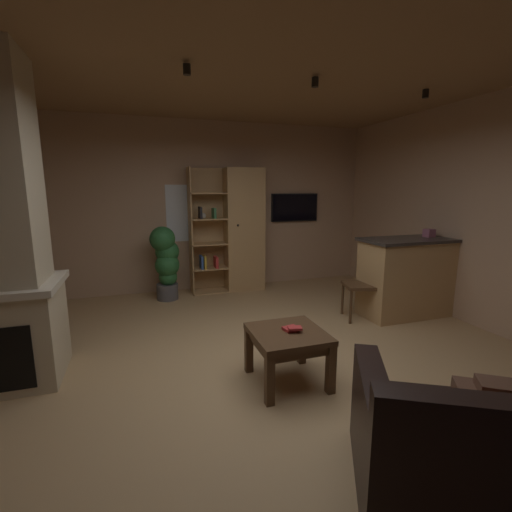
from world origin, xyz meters
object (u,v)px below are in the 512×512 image
(leather_couch, at_px, (503,459))
(dining_chair, at_px, (367,280))
(potted_floor_plant, at_px, (166,260))
(wall_mounted_tv, at_px, (295,207))
(table_book_1, at_px, (295,328))
(tissue_box, at_px, (429,233))
(kitchen_bar_counter, at_px, (413,276))
(coffee_table, at_px, (288,341))
(bookshelf_cabinet, at_px, (239,231))
(table_book_0, at_px, (291,329))

(leather_couch, height_order, dining_chair, dining_chair)
(potted_floor_plant, xyz_separation_m, wall_mounted_tv, (2.36, 0.44, 0.75))
(leather_couch, relative_size, table_book_1, 14.72)
(tissue_box, bearing_deg, table_book_1, -155.01)
(table_book_1, bearing_deg, kitchen_bar_counter, 26.58)
(leather_couch, height_order, coffee_table, leather_couch)
(bookshelf_cabinet, bearing_deg, wall_mounted_tv, 10.67)
(bookshelf_cabinet, bearing_deg, tissue_box, -41.61)
(bookshelf_cabinet, relative_size, wall_mounted_tv, 2.30)
(leather_couch, bearing_deg, tissue_box, 53.37)
(tissue_box, xyz_separation_m, table_book_0, (-2.55, -1.13, -0.63))
(tissue_box, height_order, coffee_table, tissue_box)
(kitchen_bar_counter, bearing_deg, coffee_table, -154.58)
(bookshelf_cabinet, relative_size, table_book_1, 17.29)
(leather_couch, bearing_deg, potted_floor_plant, 107.52)
(table_book_1, relative_size, wall_mounted_tv, 0.13)
(potted_floor_plant, bearing_deg, leather_couch, -72.48)
(bookshelf_cabinet, height_order, wall_mounted_tv, bookshelf_cabinet)
(tissue_box, distance_m, leather_couch, 3.48)
(coffee_table, xyz_separation_m, potted_floor_plant, (-0.83, 2.85, 0.25))
(tissue_box, height_order, wall_mounted_tv, wall_mounted_tv)
(wall_mounted_tv, bearing_deg, leather_couch, -101.20)
(coffee_table, relative_size, potted_floor_plant, 0.56)
(kitchen_bar_counter, relative_size, dining_chair, 1.62)
(dining_chair, bearing_deg, coffee_table, -144.76)
(table_book_1, xyz_separation_m, potted_floor_plant, (-0.88, 2.89, 0.12))
(tissue_box, relative_size, wall_mounted_tv, 0.13)
(bookshelf_cabinet, xyz_separation_m, coffee_table, (-0.41, -3.08, -0.63))
(leather_couch, bearing_deg, table_book_1, 108.55)
(leather_couch, distance_m, table_book_1, 1.63)
(dining_chair, bearing_deg, tissue_box, -0.09)
(leather_couch, bearing_deg, coffee_table, 109.85)
(bookshelf_cabinet, distance_m, kitchen_bar_counter, 2.80)
(bookshelf_cabinet, relative_size, kitchen_bar_counter, 1.38)
(bookshelf_cabinet, relative_size, leather_couch, 1.17)
(kitchen_bar_counter, distance_m, table_book_1, 2.56)
(leather_couch, height_order, potted_floor_plant, potted_floor_plant)
(leather_couch, xyz_separation_m, dining_chair, (1.06, 2.72, 0.22))
(leather_couch, distance_m, potted_floor_plant, 4.65)
(coffee_table, bearing_deg, bookshelf_cabinet, 82.38)
(kitchen_bar_counter, relative_size, wall_mounted_tv, 1.66)
(kitchen_bar_counter, height_order, tissue_box, tissue_box)
(table_book_0, bearing_deg, wall_mounted_tv, 65.47)
(leather_couch, height_order, table_book_1, leather_couch)
(coffee_table, bearing_deg, potted_floor_plant, 106.21)
(coffee_table, bearing_deg, dining_chair, 35.24)
(bookshelf_cabinet, distance_m, leather_couch, 4.71)
(table_book_0, height_order, dining_chair, dining_chair)
(bookshelf_cabinet, bearing_deg, table_book_1, -96.61)
(bookshelf_cabinet, height_order, dining_chair, bookshelf_cabinet)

